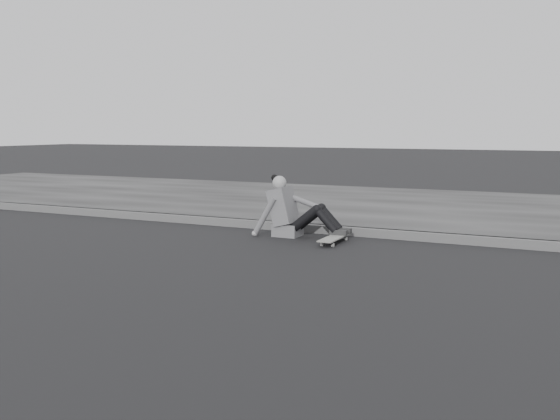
# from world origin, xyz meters

# --- Properties ---
(ground) EXTENTS (80.00, 80.00, 0.00)m
(ground) POSITION_xyz_m (0.00, 0.00, 0.00)
(ground) COLOR black
(ground) RESTS_ON ground
(curb) EXTENTS (24.00, 0.16, 0.12)m
(curb) POSITION_xyz_m (0.00, 2.58, 0.06)
(curb) COLOR #4D4D4D
(curb) RESTS_ON ground
(sidewalk) EXTENTS (24.00, 6.00, 0.12)m
(sidewalk) POSITION_xyz_m (0.00, 5.60, 0.06)
(sidewalk) COLOR #313131
(sidewalk) RESTS_ON ground
(skateboard) EXTENTS (0.20, 0.78, 0.09)m
(skateboard) POSITION_xyz_m (0.98, 1.89, 0.07)
(skateboard) COLOR #A7A7A2
(skateboard) RESTS_ON ground
(seated_woman) EXTENTS (1.38, 0.46, 0.88)m
(seated_woman) POSITION_xyz_m (0.24, 2.14, 0.36)
(seated_woman) COLOR #5B5A5D
(seated_woman) RESTS_ON ground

